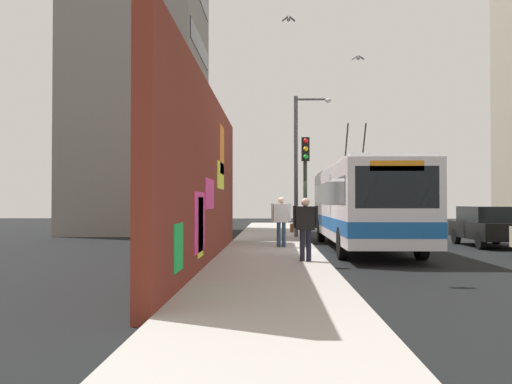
{
  "coord_description": "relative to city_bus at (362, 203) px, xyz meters",
  "views": [
    {
      "loc": [
        -18.67,
        1.49,
        1.76
      ],
      "look_at": [
        1.15,
        2.12,
        2.12
      ],
      "focal_mm": 38.62,
      "sensor_mm": 36.0,
      "label": 1
    }
  ],
  "objects": [
    {
      "name": "graffiti_wall",
      "position": [
        -5.28,
        5.15,
        0.71
      ],
      "size": [
        15.3,
        0.32,
        4.89
      ],
      "color": "maroon",
      "rests_on": "ground_plane"
    },
    {
      "name": "ground_plane",
      "position": [
        -1.93,
        1.8,
        -1.73
      ],
      "size": [
        80.0,
        80.0,
        0.0
      ],
      "primitive_type": "plane",
      "color": "black"
    },
    {
      "name": "flying_pigeons",
      "position": [
        -0.88,
        1.97,
        6.63
      ],
      "size": [
        10.83,
        4.58,
        1.13
      ],
      "color": "slate"
    },
    {
      "name": "pedestrian_at_curb",
      "position": [
        -5.6,
        2.43,
        -0.57
      ],
      "size": [
        0.23,
        0.76,
        1.72
      ],
      "color": "#1E1E2D",
      "rests_on": "sidewalk_slab"
    },
    {
      "name": "pedestrian_midblock",
      "position": [
        -0.96,
        3.01,
        -0.52
      ],
      "size": [
        0.24,
        0.7,
        1.78
      ],
      "color": "#2D3F59",
      "rests_on": "sidewalk_slab"
    },
    {
      "name": "street_lamp",
      "position": [
        4.81,
        2.06,
        2.16
      ],
      "size": [
        0.44,
        1.72,
        6.51
      ],
      "color": "#4C4C51",
      "rests_on": "sidewalk_slab"
    },
    {
      "name": "city_bus",
      "position": [
        0.0,
        0.0,
        0.0
      ],
      "size": [
        11.8,
        2.66,
        4.87
      ],
      "color": "silver",
      "rests_on": "ground_plane"
    },
    {
      "name": "traffic_light",
      "position": [
        -0.94,
        2.15,
        1.08
      ],
      "size": [
        0.49,
        0.28,
        3.94
      ],
      "color": "#2D382D",
      "rests_on": "sidewalk_slab"
    },
    {
      "name": "parked_car_black",
      "position": [
        1.41,
        -5.2,
        -0.9
      ],
      "size": [
        4.17,
        1.87,
        1.58
      ],
      "color": "black",
      "rests_on": "ground_plane"
    },
    {
      "name": "sidewalk_slab",
      "position": [
        -1.93,
        3.4,
        -1.65
      ],
      "size": [
        48.0,
        3.2,
        0.15
      ],
      "primitive_type": "cube",
      "color": "#ADA8A0",
      "rests_on": "ground_plane"
    },
    {
      "name": "building_far_left",
      "position": [
        11.01,
        11.0,
        7.45
      ],
      "size": [
        8.72,
        6.91,
        18.37
      ],
      "color": "gray",
      "rests_on": "ground_plane"
    }
  ]
}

